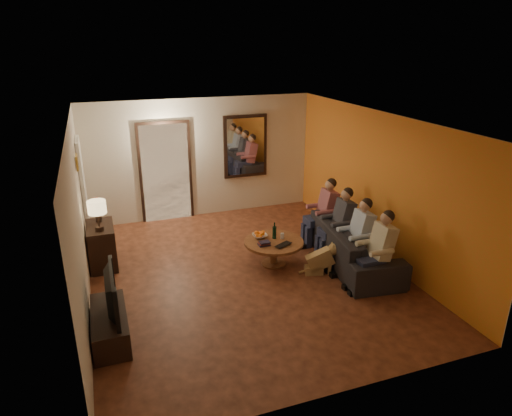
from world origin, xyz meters
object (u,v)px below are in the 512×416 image
object	(u,v)px
person_a	(378,253)
wine_bottle	(274,230)
table_lamp	(98,216)
dog	(320,258)
tv	(106,293)
bowl	(260,236)
coffee_table	(274,253)
tv_stand	(110,325)
dresser	(102,246)
sofa	(352,244)
person_c	(340,226)
person_d	(324,214)
person_b	(358,238)
laptop	(285,246)

from	to	relation	value
person_a	wine_bottle	distance (m)	1.83
table_lamp	wine_bottle	xyz separation A→B (m)	(2.88, -0.67, -0.41)
dog	tv	bearing A→B (deg)	-154.09
bowl	coffee_table	bearing A→B (deg)	-50.71
tv_stand	dresser	bearing A→B (deg)	90.00
table_lamp	person_a	world-z (taller)	table_lamp
table_lamp	sofa	bearing A→B (deg)	-15.51
dresser	person_c	size ratio (longest dim) A/B	0.70
person_d	coffee_table	world-z (taller)	person_d
bowl	sofa	bearing A→B (deg)	-21.71
tv	person_c	size ratio (longest dim) A/B	0.85
table_lamp	wine_bottle	bearing A→B (deg)	-13.12
person_a	dog	bearing A→B (deg)	131.59
table_lamp	person_b	size ratio (longest dim) A/B	0.45
tv_stand	wine_bottle	distance (m)	3.20
person_a	bowl	xyz separation A→B (m)	(-1.42, 1.51, -0.12)
dresser	laptop	xyz separation A→B (m)	(2.93, -1.27, 0.09)
person_d	dog	bearing A→B (deg)	-120.02
person_d	dresser	bearing A→B (deg)	173.31
table_lamp	coffee_table	xyz separation A→B (m)	(2.83, -0.77, -0.79)
coffee_table	wine_bottle	world-z (taller)	wine_bottle
bowl	person_d	bearing A→B (deg)	11.65
tv	person_a	world-z (taller)	person_a
sofa	person_b	world-z (taller)	person_b
tv	laptop	size ratio (longest dim) A/B	3.11
tv	person_c	world-z (taller)	person_c
table_lamp	tv_stand	distance (m)	2.17
person_c	dog	xyz separation A→B (m)	(-0.63, -0.49, -0.32)
tv	person_d	xyz separation A→B (m)	(4.07, 1.75, -0.08)
sofa	coffee_table	world-z (taller)	sofa
dog	person_a	bearing A→B (deg)	-33.39
sofa	laptop	world-z (taller)	sofa
table_lamp	coffee_table	world-z (taller)	table_lamp
wine_bottle	person_b	bearing A→B (deg)	-33.39
person_b	wine_bottle	distance (m)	1.43
person_b	laptop	size ratio (longest dim) A/B	3.65
table_lamp	person_d	xyz separation A→B (m)	(4.07, -0.26, -0.41)
tv_stand	person_a	bearing A→B (deg)	-0.67
sofa	bowl	size ratio (longest dim) A/B	9.27
bowl	tv_stand	bearing A→B (deg)	-151.16
person_b	coffee_table	bearing A→B (deg)	151.09
person_b	person_d	distance (m)	1.20
person_a	person_c	xyz separation A→B (m)	(0.00, 1.20, 0.00)
tv_stand	person_d	distance (m)	4.45
dresser	person_a	xyz separation A→B (m)	(4.07, -2.28, 0.23)
person_d	bowl	distance (m)	1.46
person_c	bowl	world-z (taller)	person_c
dresser	tv	xyz separation A→B (m)	(0.00, -2.23, 0.31)
tv_stand	person_c	xyz separation A→B (m)	(4.07, 1.15, 0.41)
person_d	coffee_table	xyz separation A→B (m)	(-1.24, -0.51, -0.38)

